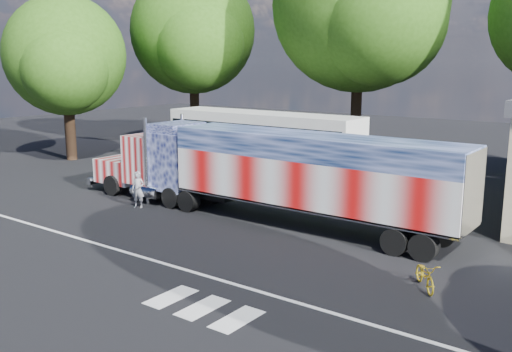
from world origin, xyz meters
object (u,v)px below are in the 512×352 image
Objects in this scene: tree_n_mid at (362,5)px; coach_bus at (262,142)px; woman at (138,190)px; semi_truck at (264,171)px; bicycle at (425,275)px; tree_nw_a at (194,32)px; tree_w_a at (66,56)px.

coach_bus is at bearing -111.82° from tree_n_mid.
coach_bus reaches higher than woman.
semi_truck reaches higher than woman.
bicycle is at bearing -21.86° from semi_truck.
tree_nw_a is at bearing 153.25° from coach_bus.
tree_nw_a is (-24.02, 16.32, 8.26)m from bicycle.
coach_bus is 10.01m from woman.
woman is at bearing -55.86° from tree_nw_a.
tree_w_a is (-27.26, 7.48, 6.46)m from bicycle.
tree_n_mid is (-3.23, 14.91, 7.95)m from semi_truck.
semi_truck is 1.42× the size of tree_nw_a.
tree_w_a reaches higher than semi_truck.
woman is 0.13× the size of tree_nw_a.
tree_nw_a is (-10.12, 14.92, 7.84)m from woman.
tree_w_a is at bearing -145.86° from tree_n_mid.
semi_truck is at bearing -12.39° from tree_w_a.
tree_nw_a reaches higher than tree_w_a.
tree_n_mid reaches higher than tree_nw_a.
semi_truck is 1.53× the size of coach_bus.
tree_w_a is (-19.05, 4.18, 4.80)m from semi_truck.
semi_truck is at bearing -77.79° from tree_n_mid.
tree_n_mid is at bearing 59.77° from woman.
bicycle is 0.10× the size of tree_n_mid.
coach_bus is 18.22m from bicycle.
semi_truck reaches higher than bicycle.
woman is (0.27, -9.95, -1.03)m from coach_bus.
semi_truck is 11.28× the size of woman.
bicycle is at bearing -57.86° from tree_n_mid.
tree_n_mid reaches higher than woman.
tree_nw_a is 0.85× the size of tree_n_mid.
woman is (-5.70, -1.89, -1.24)m from semi_truck.
tree_n_mid reaches higher than semi_truck.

